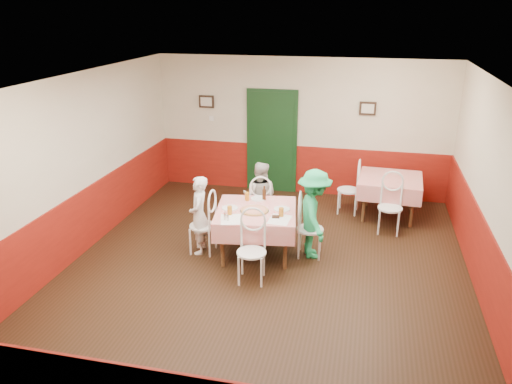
% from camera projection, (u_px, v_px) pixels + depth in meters
% --- Properties ---
extents(floor, '(7.00, 7.00, 0.00)m').
position_uv_depth(floor, '(265.00, 270.00, 7.49)').
color(floor, black).
rests_on(floor, ground).
extents(ceiling, '(7.00, 7.00, 0.00)m').
position_uv_depth(ceiling, '(267.00, 82.00, 6.51)').
color(ceiling, white).
rests_on(ceiling, back_wall).
extents(back_wall, '(6.00, 0.10, 2.80)m').
position_uv_depth(back_wall, '(301.00, 127.00, 10.19)').
color(back_wall, beige).
rests_on(back_wall, ground).
extents(front_wall, '(6.00, 0.10, 2.80)m').
position_uv_depth(front_wall, '(172.00, 332.00, 3.81)').
color(front_wall, beige).
rests_on(front_wall, ground).
extents(left_wall, '(0.10, 7.00, 2.80)m').
position_uv_depth(left_wall, '(74.00, 168.00, 7.63)').
color(left_wall, beige).
rests_on(left_wall, ground).
extents(right_wall, '(0.10, 7.00, 2.80)m').
position_uv_depth(right_wall, '(496.00, 200.00, 6.37)').
color(right_wall, beige).
rests_on(right_wall, ground).
extents(wainscot_back, '(6.00, 0.03, 1.00)m').
position_uv_depth(wainscot_back, '(300.00, 169.00, 10.50)').
color(wainscot_back, maroon).
rests_on(wainscot_back, ground).
extents(wainscot_left, '(0.03, 7.00, 1.00)m').
position_uv_depth(wainscot_left, '(83.00, 222.00, 7.94)').
color(wainscot_left, maroon).
rests_on(wainscot_left, ground).
extents(wainscot_right, '(0.03, 7.00, 1.00)m').
position_uv_depth(wainscot_right, '(483.00, 262.00, 6.69)').
color(wainscot_right, maroon).
rests_on(wainscot_right, ground).
extents(door, '(0.96, 0.06, 2.10)m').
position_uv_depth(door, '(272.00, 143.00, 10.40)').
color(door, black).
rests_on(door, ground).
extents(picture_left, '(0.32, 0.03, 0.26)m').
position_uv_depth(picture_left, '(206.00, 102.00, 10.41)').
color(picture_left, black).
rests_on(picture_left, back_wall).
extents(picture_right, '(0.32, 0.03, 0.26)m').
position_uv_depth(picture_right, '(368.00, 108.00, 9.72)').
color(picture_right, black).
rests_on(picture_right, back_wall).
extents(thermostat, '(0.10, 0.03, 0.10)m').
position_uv_depth(thermostat, '(212.00, 118.00, 10.51)').
color(thermostat, white).
rests_on(thermostat, back_wall).
extents(main_table, '(1.39, 1.39, 0.77)m').
position_uv_depth(main_table, '(256.00, 232.00, 7.88)').
color(main_table, red).
rests_on(main_table, ground).
extents(second_table, '(1.18, 1.18, 0.77)m').
position_uv_depth(second_table, '(389.00, 197.00, 9.32)').
color(second_table, red).
rests_on(second_table, ground).
extents(chair_left, '(0.43, 0.43, 0.90)m').
position_uv_depth(chair_left, '(203.00, 226.00, 7.92)').
color(chair_left, white).
rests_on(chair_left, ground).
extents(chair_right, '(0.44, 0.44, 0.90)m').
position_uv_depth(chair_right, '(310.00, 229.00, 7.80)').
color(chair_right, white).
rests_on(chair_right, ground).
extents(chair_far, '(0.52, 0.52, 0.90)m').
position_uv_depth(chair_far, '(260.00, 207.00, 8.65)').
color(chair_far, white).
rests_on(chair_far, ground).
extents(chair_near, '(0.46, 0.46, 0.90)m').
position_uv_depth(chair_near, '(252.00, 253.00, 7.06)').
color(chair_near, white).
rests_on(chair_near, ground).
extents(chair_second_a, '(0.44, 0.44, 0.90)m').
position_uv_depth(chair_second_a, '(348.00, 190.00, 9.45)').
color(chair_second_a, white).
rests_on(chair_second_a, ground).
extents(chair_second_b, '(0.44, 0.44, 0.90)m').
position_uv_depth(chair_second_b, '(390.00, 208.00, 8.61)').
color(chair_second_b, white).
rests_on(chair_second_b, ground).
extents(pizza, '(0.48, 0.48, 0.03)m').
position_uv_depth(pizza, '(254.00, 210.00, 7.68)').
color(pizza, '#B74723').
rests_on(pizza, main_table).
extents(plate_left, '(0.28, 0.28, 0.01)m').
position_uv_depth(plate_left, '(230.00, 208.00, 7.79)').
color(plate_left, white).
rests_on(plate_left, main_table).
extents(plate_right, '(0.28, 0.28, 0.01)m').
position_uv_depth(plate_right, '(282.00, 209.00, 7.75)').
color(plate_right, white).
rests_on(plate_right, main_table).
extents(plate_far, '(0.28, 0.28, 0.01)m').
position_uv_depth(plate_far, '(258.00, 199.00, 8.16)').
color(plate_far, white).
rests_on(plate_far, main_table).
extents(glass_a, '(0.08, 0.08, 0.14)m').
position_uv_depth(glass_a, '(230.00, 210.00, 7.54)').
color(glass_a, '#BF7219').
rests_on(glass_a, main_table).
extents(glass_b, '(0.08, 0.08, 0.14)m').
position_uv_depth(glass_b, '(281.00, 212.00, 7.47)').
color(glass_b, '#BF7219').
rests_on(glass_b, main_table).
extents(glass_c, '(0.08, 0.08, 0.14)m').
position_uv_depth(glass_c, '(247.00, 196.00, 8.09)').
color(glass_c, '#BF7219').
rests_on(glass_c, main_table).
extents(beer_bottle, '(0.07, 0.07, 0.22)m').
position_uv_depth(beer_bottle, '(264.00, 194.00, 8.09)').
color(beer_bottle, '#381C0A').
rests_on(beer_bottle, main_table).
extents(shaker_a, '(0.04, 0.04, 0.09)m').
position_uv_depth(shaker_a, '(225.00, 217.00, 7.35)').
color(shaker_a, silver).
rests_on(shaker_a, main_table).
extents(shaker_b, '(0.04, 0.04, 0.09)m').
position_uv_depth(shaker_b, '(228.00, 218.00, 7.32)').
color(shaker_b, silver).
rests_on(shaker_b, main_table).
extents(shaker_c, '(0.04, 0.04, 0.09)m').
position_uv_depth(shaker_c, '(225.00, 215.00, 7.43)').
color(shaker_c, '#B23319').
rests_on(shaker_c, main_table).
extents(menu_left, '(0.40, 0.47, 0.00)m').
position_uv_depth(menu_left, '(231.00, 219.00, 7.39)').
color(menu_left, white).
rests_on(menu_left, main_table).
extents(menu_right, '(0.32, 0.42, 0.00)m').
position_uv_depth(menu_right, '(280.00, 220.00, 7.38)').
color(menu_right, white).
rests_on(menu_right, main_table).
extents(wallet, '(0.12, 0.11, 0.02)m').
position_uv_depth(wallet, '(276.00, 217.00, 7.45)').
color(wallet, black).
rests_on(wallet, main_table).
extents(diner_left, '(0.40, 0.52, 1.27)m').
position_uv_depth(diner_left, '(199.00, 215.00, 7.86)').
color(diner_left, gray).
rests_on(diner_left, ground).
extents(diner_far, '(0.62, 0.49, 1.25)m').
position_uv_depth(diner_far, '(260.00, 197.00, 8.64)').
color(diner_far, gray).
rests_on(diner_far, ground).
extents(diner_right, '(0.78, 1.03, 1.42)m').
position_uv_depth(diner_right, '(314.00, 214.00, 7.70)').
color(diner_right, gray).
rests_on(diner_right, ground).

